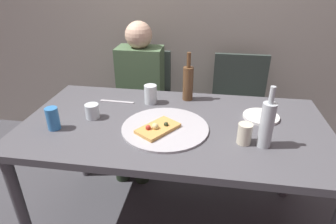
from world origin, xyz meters
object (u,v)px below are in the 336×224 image
Objects in this scene: pizza_tray at (165,128)px; soda_can at (53,119)px; tumbler_near at (92,111)px; guest_in_sweater at (138,91)px; plate_stack at (261,117)px; table_knife at (117,102)px; chair_left at (143,98)px; beer_bottle at (267,124)px; dining_table at (174,135)px; wine_bottle at (188,82)px; chair_right at (238,104)px; tumbler_far at (245,134)px; pizza_slice_last at (158,128)px; wine_glass at (151,94)px.

pizza_tray is 0.59m from soda_can.
guest_in_sweater is at bearing 83.06° from tumbler_near.
soda_can is (-0.58, -0.09, 0.05)m from pizza_tray.
plate_stack is 1.03m from guest_in_sweater.
table_knife is at bearing 88.24° from guest_in_sweater.
chair_left reaches higher than soda_can.
dining_table is at bearing 160.80° from beer_bottle.
wine_bottle is 0.74m from chair_right.
chair_right is (0.43, 0.83, -0.17)m from dining_table.
chair_right is (-0.05, 0.70, -0.25)m from plate_stack.
chair_left is at bearing 84.29° from tumbler_near.
chair_right is at bearing -169.41° from guest_in_sweater.
plate_stack is (0.12, 0.28, -0.04)m from tumbler_far.
tumbler_far is (0.36, -0.15, 0.13)m from dining_table.
plate_stack is at bearing 66.85° from tumbler_far.
soda_can reaches higher than tumbler_near.
pizza_slice_last is at bearing -156.23° from plate_stack.
guest_in_sweater is (0.01, 0.47, -0.12)m from table_knife.
beer_bottle is at bearing -19.20° from dining_table.
guest_in_sweater is (-0.81, -0.15, 0.13)m from chair_right.
tumbler_far is (0.40, -0.07, 0.05)m from pizza_tray.
tumbler_near is at bearing -146.65° from wine_bottle.
pizza_tray is 2.10× the size of table_knife.
dining_table is at bearing 57.07° from pizza_slice_last.
dining_table is at bearing 157.82° from tumbler_far.
tumbler_near is at bearing 43.45° from chair_right.
dining_table is 0.51m from plate_stack.
beer_bottle is at bearing -4.99° from pizza_slice_last.
table_knife is 0.49m from guest_in_sweater.
tumbler_near is (-0.92, 0.15, -0.08)m from beer_bottle.
pizza_slice_last is at bearing 62.15° from chair_right.
chair_right is at bearing 86.15° from tumbler_far.
chair_left is at bearing 140.84° from plate_stack.
chair_left is at bearing 129.70° from wine_bottle.
chair_right reaches higher than tumbler_near.
pizza_slice_last reaches higher than pizza_tray.
wine_bottle is 0.49m from plate_stack.
plate_stack is at bearing 84.48° from beer_bottle.
tumbler_far is 0.12× the size of chair_right.
pizza_tray reaches higher than dining_table.
dining_table is 0.38m from wine_bottle.
tumbler_near is 0.09× the size of chair_left.
wine_bottle is at bearing 21.92° from wine_glass.
pizza_tray is 1.05m from chair_right.
chair_left is at bearing 90.34° from table_knife.
chair_left is 1.00× the size of chair_right.
tumbler_far reaches higher than tumbler_near.
table_knife is at bearing 141.57° from pizza_tray.
pizza_tray is at bearing 8.60° from soda_can.
beer_bottle is 3.69× the size of tumbler_near.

